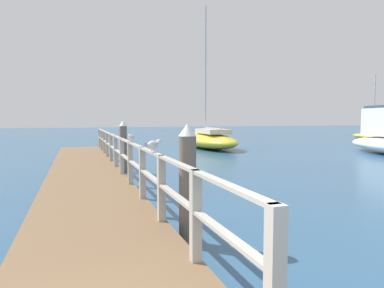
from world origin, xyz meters
name	(u,v)px	position (x,y,z in m)	size (l,w,h in m)	color
pier_deck	(86,177)	(0.00, 9.96, 0.18)	(2.23, 19.91, 0.36)	brown
pier_railing	(118,150)	(1.04, 9.96, 1.03)	(0.12, 18.43, 1.08)	#B2ADA3
dock_piling_near	(188,184)	(1.42, 3.92, 0.99)	(0.29, 0.29, 1.96)	#6B6056
dock_piling_far	(123,146)	(1.42, 11.64, 0.99)	(0.29, 0.29, 1.96)	#6B6056
seagull_foreground	(153,144)	(1.04, 4.74, 1.58)	(0.39, 0.35, 0.21)	white
seagull_background	(131,137)	(1.03, 7.26, 1.58)	(0.23, 0.47, 0.21)	white
boat_1	(376,136)	(27.35, 24.05, 0.36)	(3.06, 6.58, 6.30)	gold
boat_2	(208,140)	(8.38, 20.59, 0.58)	(2.76, 8.05, 9.77)	gold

